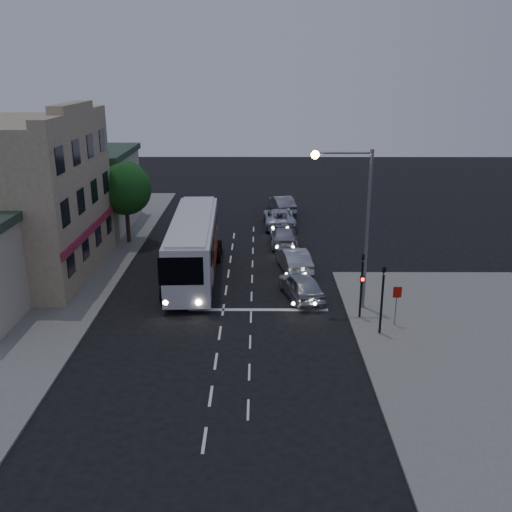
{
  "coord_description": "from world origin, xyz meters",
  "views": [
    {
      "loc": [
        2.0,
        -27.97,
        13.26
      ],
      "look_at": [
        1.87,
        5.16,
        2.2
      ],
      "focal_mm": 40.0,
      "sensor_mm": 36.0,
      "label": 1
    }
  ],
  "objects_px": {
    "car_sedan_a": "(294,259)",
    "street_tree": "(125,187)",
    "car_extra": "(282,204)",
    "tour_bus": "(194,245)",
    "car_sedan_c": "(279,218)",
    "traffic_signal_main": "(362,278)",
    "traffic_signal_side": "(383,292)",
    "regulatory_sign": "(397,299)",
    "car_sedan_b": "(284,237)",
    "car_suv": "(301,286)",
    "streetlight": "(356,212)"
  },
  "relations": [
    {
      "from": "car_sedan_a",
      "to": "street_tree",
      "type": "bearing_deg",
      "value": -36.57
    },
    {
      "from": "traffic_signal_side",
      "to": "regulatory_sign",
      "type": "bearing_deg",
      "value": 43.92
    },
    {
      "from": "car_suv",
      "to": "traffic_signal_main",
      "type": "height_order",
      "value": "traffic_signal_main"
    },
    {
      "from": "car_sedan_a",
      "to": "streetlight",
      "type": "distance_m",
      "value": 8.65
    },
    {
      "from": "car_sedan_c",
      "to": "regulatory_sign",
      "type": "height_order",
      "value": "regulatory_sign"
    },
    {
      "from": "car_suv",
      "to": "traffic_signal_side",
      "type": "bearing_deg",
      "value": 112.45
    },
    {
      "from": "tour_bus",
      "to": "street_tree",
      "type": "bearing_deg",
      "value": 126.87
    },
    {
      "from": "regulatory_sign",
      "to": "car_extra",
      "type": "bearing_deg",
      "value": 101.43
    },
    {
      "from": "traffic_signal_side",
      "to": "regulatory_sign",
      "type": "height_order",
      "value": "traffic_signal_side"
    },
    {
      "from": "car_sedan_c",
      "to": "traffic_signal_side",
      "type": "relative_size",
      "value": 1.38
    },
    {
      "from": "car_sedan_b",
      "to": "traffic_signal_main",
      "type": "bearing_deg",
      "value": 104.89
    },
    {
      "from": "car_sedan_b",
      "to": "streetlight",
      "type": "xyz_separation_m",
      "value": [
        3.38,
        -12.14,
        5.02
      ]
    },
    {
      "from": "car_extra",
      "to": "streetlight",
      "type": "relative_size",
      "value": 0.55
    },
    {
      "from": "tour_bus",
      "to": "car_sedan_b",
      "type": "bearing_deg",
      "value": 45.16
    },
    {
      "from": "tour_bus",
      "to": "regulatory_sign",
      "type": "distance_m",
      "value": 13.97
    },
    {
      "from": "car_sedan_c",
      "to": "regulatory_sign",
      "type": "distance_m",
      "value": 20.96
    },
    {
      "from": "car_sedan_b",
      "to": "traffic_signal_side",
      "type": "bearing_deg",
      "value": 105.47
    },
    {
      "from": "traffic_signal_main",
      "to": "traffic_signal_side",
      "type": "xyz_separation_m",
      "value": [
        0.7,
        -1.98,
        0.0
      ]
    },
    {
      "from": "tour_bus",
      "to": "street_tree",
      "type": "relative_size",
      "value": 2.1
    },
    {
      "from": "regulatory_sign",
      "to": "street_tree",
      "type": "height_order",
      "value": "street_tree"
    },
    {
      "from": "car_sedan_c",
      "to": "car_sedan_b",
      "type": "bearing_deg",
      "value": 89.54
    },
    {
      "from": "car_extra",
      "to": "car_sedan_a",
      "type": "bearing_deg",
      "value": 79.48
    },
    {
      "from": "car_sedan_a",
      "to": "streetlight",
      "type": "xyz_separation_m",
      "value": [
        2.93,
        -6.46,
        4.94
      ]
    },
    {
      "from": "traffic_signal_main",
      "to": "regulatory_sign",
      "type": "distance_m",
      "value": 2.14
    },
    {
      "from": "traffic_signal_main",
      "to": "traffic_signal_side",
      "type": "height_order",
      "value": "same"
    },
    {
      "from": "car_sedan_a",
      "to": "car_sedan_b",
      "type": "height_order",
      "value": "car_sedan_a"
    },
    {
      "from": "car_sedan_c",
      "to": "street_tree",
      "type": "bearing_deg",
      "value": 20.33
    },
    {
      "from": "car_extra",
      "to": "regulatory_sign",
      "type": "bearing_deg",
      "value": 90.28
    },
    {
      "from": "car_sedan_c",
      "to": "street_tree",
      "type": "relative_size",
      "value": 0.91
    },
    {
      "from": "tour_bus",
      "to": "car_sedan_a",
      "type": "relative_size",
      "value": 2.72
    },
    {
      "from": "car_extra",
      "to": "car_suv",
      "type": "bearing_deg",
      "value": 79.78
    },
    {
      "from": "traffic_signal_side",
      "to": "street_tree",
      "type": "xyz_separation_m",
      "value": [
        -16.51,
        16.22,
        2.08
      ]
    },
    {
      "from": "car_sedan_a",
      "to": "car_extra",
      "type": "bearing_deg",
      "value": -99.17
    },
    {
      "from": "car_suv",
      "to": "car_sedan_b",
      "type": "distance_m",
      "value": 10.56
    },
    {
      "from": "tour_bus",
      "to": "traffic_signal_main",
      "type": "bearing_deg",
      "value": -37.02
    },
    {
      "from": "traffic_signal_side",
      "to": "streetlight",
      "type": "height_order",
      "value": "streetlight"
    },
    {
      "from": "car_extra",
      "to": "traffic_signal_side",
      "type": "height_order",
      "value": "traffic_signal_side"
    },
    {
      "from": "car_suv",
      "to": "regulatory_sign",
      "type": "xyz_separation_m",
      "value": [
        4.73,
        -4.04,
        0.81
      ]
    },
    {
      "from": "car_sedan_c",
      "to": "car_extra",
      "type": "height_order",
      "value": "car_extra"
    },
    {
      "from": "regulatory_sign",
      "to": "streetlight",
      "type": "bearing_deg",
      "value": 128.75
    },
    {
      "from": "tour_bus",
      "to": "car_sedan_c",
      "type": "bearing_deg",
      "value": 61.81
    },
    {
      "from": "regulatory_sign",
      "to": "street_tree",
      "type": "relative_size",
      "value": 0.35
    },
    {
      "from": "streetlight",
      "to": "car_extra",
      "type": "bearing_deg",
      "value": 97.83
    },
    {
      "from": "tour_bus",
      "to": "car_sedan_b",
      "type": "relative_size",
      "value": 2.66
    },
    {
      "from": "car_sedan_c",
      "to": "traffic_signal_side",
      "type": "bearing_deg",
      "value": 99.92
    },
    {
      "from": "car_sedan_a",
      "to": "car_sedan_b",
      "type": "relative_size",
      "value": 0.98
    },
    {
      "from": "car_suv",
      "to": "car_sedan_c",
      "type": "height_order",
      "value": "car_sedan_c"
    },
    {
      "from": "car_sedan_c",
      "to": "car_extra",
      "type": "xyz_separation_m",
      "value": [
        0.42,
        4.86,
        0.03
      ]
    },
    {
      "from": "car_suv",
      "to": "street_tree",
      "type": "relative_size",
      "value": 0.74
    },
    {
      "from": "car_sedan_a",
      "to": "street_tree",
      "type": "relative_size",
      "value": 0.77
    }
  ]
}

